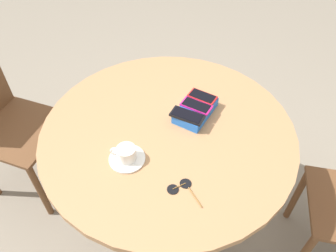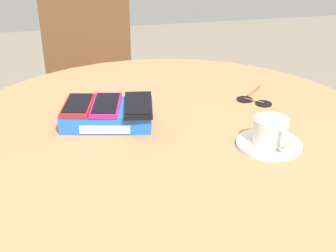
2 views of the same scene
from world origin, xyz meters
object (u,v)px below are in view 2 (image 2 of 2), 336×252
object	(u,v)px
phone_magenta	(106,105)
chair_near_window	(97,102)
sunglasses	(254,100)
saucer	(269,144)
round_table	(168,179)
phone_black	(138,105)
phone_red	(78,105)
phone_box	(108,115)
coffee_cup	(271,131)

from	to	relation	value
phone_magenta	chair_near_window	size ratio (longest dim) A/B	0.15
sunglasses	chair_near_window	distance (m)	0.93
saucer	round_table	bearing A→B (deg)	154.27
phone_black	phone_magenta	bearing A→B (deg)	165.29
phone_red	phone_box	bearing A→B (deg)	-9.64
coffee_cup	saucer	bearing A→B (deg)	99.04
phone_red	sunglasses	size ratio (longest dim) A/B	0.95
sunglasses	chair_near_window	world-z (taller)	chair_near_window
coffee_cup	phone_red	bearing A→B (deg)	153.90
phone_box	sunglasses	world-z (taller)	phone_box
sunglasses	chair_near_window	size ratio (longest dim) A/B	0.15
phone_red	coffee_cup	distance (m)	0.44
phone_magenta	sunglasses	xyz separation A→B (m)	(0.39, 0.05, -0.05)
round_table	phone_red	xyz separation A→B (m)	(-0.19, 0.09, 0.17)
round_table	coffee_cup	size ratio (longest dim) A/B	10.54
phone_box	phone_magenta	size ratio (longest dim) A/B	1.61
round_table	sunglasses	size ratio (longest dim) A/B	7.69
phone_red	phone_black	distance (m)	0.14
chair_near_window	phone_red	bearing A→B (deg)	-95.18
round_table	phone_red	distance (m)	0.27
phone_box	phone_black	bearing A→B (deg)	-14.16
round_table	phone_red	size ratio (longest dim) A/B	8.06
coffee_cup	sunglasses	world-z (taller)	coffee_cup
sunglasses	chair_near_window	bearing A→B (deg)	115.61
phone_red	sunglasses	bearing A→B (deg)	5.45
phone_box	phone_red	size ratio (longest dim) A/B	1.71
phone_red	saucer	world-z (taller)	phone_red
saucer	sunglasses	distance (m)	0.24
phone_box	sunglasses	size ratio (longest dim) A/B	1.63
phone_magenta	saucer	distance (m)	0.38
round_table	sunglasses	xyz separation A→B (m)	(0.26, 0.14, 0.12)
phone_red	sunglasses	world-z (taller)	phone_red
round_table	phone_box	xyz separation A→B (m)	(-0.13, 0.08, 0.14)
round_table	chair_near_window	world-z (taller)	chair_near_window
phone_box	round_table	bearing A→B (deg)	-33.04
phone_box	phone_black	distance (m)	0.08
phone_black	saucer	world-z (taller)	phone_black
saucer	phone_magenta	bearing A→B (deg)	151.29
saucer	phone_red	bearing A→B (deg)	154.17
round_table	phone_magenta	size ratio (longest dim) A/B	7.60
round_table	phone_magenta	xyz separation A→B (m)	(-0.13, 0.08, 0.17)
phone_box	saucer	size ratio (longest dim) A/B	1.62
phone_black	saucer	size ratio (longest dim) A/B	1.05
phone_red	chair_near_window	size ratio (longest dim) A/B	0.14
round_table	coffee_cup	world-z (taller)	coffee_cup
round_table	chair_near_window	size ratio (longest dim) A/B	1.15
phone_box	chair_near_window	xyz separation A→B (m)	(0.01, 0.84, -0.33)
phone_magenta	coffee_cup	xyz separation A→B (m)	(0.33, -0.18, -0.01)
phone_box	chair_near_window	bearing A→B (deg)	89.38
phone_box	saucer	xyz separation A→B (m)	(0.33, -0.18, -0.02)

